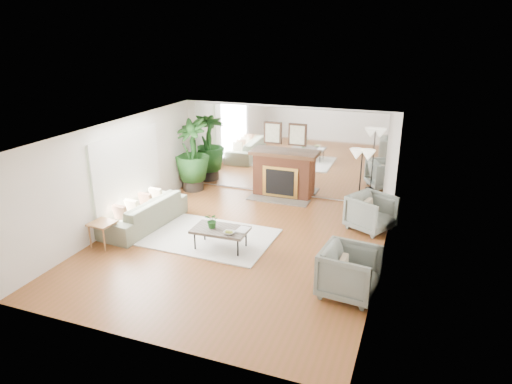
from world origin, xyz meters
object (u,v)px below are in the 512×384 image
at_px(floor_lamp, 362,161).
at_px(armchair_front, 350,272).
at_px(armchair_back, 371,213).
at_px(fireplace, 282,174).
at_px(potted_ficus, 192,153).
at_px(side_table, 103,226).
at_px(coffee_table, 220,230).
at_px(sofa, 144,212).

bearing_deg(floor_lamp, armchair_front, -83.96).
bearing_deg(armchair_back, fireplace, 89.82).
bearing_deg(floor_lamp, potted_ficus, 171.36).
height_order(armchair_front, potted_ficus, potted_ficus).
distance_m(fireplace, potted_ficus, 2.66).
distance_m(fireplace, armchair_front, 5.10).
bearing_deg(side_table, coffee_table, 17.66).
height_order(fireplace, coffee_table, fireplace).
xyz_separation_m(fireplace, armchair_back, (2.60, -1.41, -0.24)).
height_order(coffee_table, armchair_front, armchair_front).
bearing_deg(fireplace, side_table, -121.59).
bearing_deg(sofa, armchair_front, 80.40).
bearing_deg(armchair_back, armchair_front, -151.70).
bearing_deg(potted_ficus, sofa, -86.86).
bearing_deg(fireplace, armchair_front, -59.29).
bearing_deg(potted_ficus, armchair_front, -37.82).
height_order(coffee_table, sofa, sofa).
bearing_deg(armchair_front, armchair_back, 6.34).
height_order(coffee_table, armchair_back, armchair_back).
relative_size(armchair_front, potted_ficus, 0.47).
height_order(fireplace, armchair_front, fireplace).
bearing_deg(floor_lamp, armchair_back, -43.61).
relative_size(coffee_table, floor_lamp, 0.65).
distance_m(fireplace, coffee_table, 3.56).
xyz_separation_m(sofa, potted_ficus, (-0.15, 2.73, 0.77)).
bearing_deg(sofa, armchair_back, 113.11).
relative_size(fireplace, potted_ficus, 0.99).
relative_size(armchair_back, floor_lamp, 0.51).
relative_size(fireplace, coffee_table, 1.73).
bearing_deg(potted_ficus, floor_lamp, -8.64).
height_order(armchair_front, floor_lamp, floor_lamp).
distance_m(side_table, floor_lamp, 5.97).
bearing_deg(sofa, floor_lamp, 117.88).
bearing_deg(sofa, side_table, -4.32).
distance_m(armchair_back, floor_lamp, 1.22).
distance_m(sofa, potted_ficus, 2.84).
distance_m(potted_ficus, floor_lamp, 4.93).
distance_m(armchair_back, armchair_front, 2.97).
distance_m(coffee_table, armchair_front, 2.97).
height_order(armchair_back, potted_ficus, potted_ficus).
bearing_deg(armchair_back, floor_lamp, 74.69).
relative_size(armchair_front, floor_lamp, 0.54).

